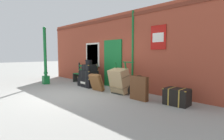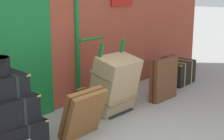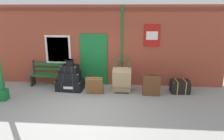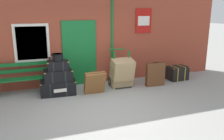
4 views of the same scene
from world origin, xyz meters
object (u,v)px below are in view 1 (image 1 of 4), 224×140
at_px(steamer_trunk_base, 89,82).
at_px(suitcase_cream, 139,88).
at_px(lamp_post, 45,63).
at_px(suitcase_tan, 96,82).
at_px(round_hatbox, 89,62).
at_px(large_brown_trunk, 119,81).
at_px(platform_bench, 85,74).
at_px(steamer_trunk_middle, 88,74).
at_px(steamer_trunk_top, 89,67).
at_px(porters_trolley, 123,86).
at_px(corner_trunk, 177,97).

xyz_separation_m(steamer_trunk_base, suitcase_cream, (3.09, -0.30, 0.17)).
xyz_separation_m(lamp_post, suitcase_tan, (3.06, 0.74, -0.71)).
bearing_deg(suitcase_cream, round_hatbox, 174.83).
distance_m(large_brown_trunk, suitcase_cream, 1.11).
bearing_deg(platform_bench, steamer_trunk_middle, -27.20).
height_order(large_brown_trunk, suitcase_cream, large_brown_trunk).
distance_m(lamp_post, steamer_trunk_top, 2.36).
xyz_separation_m(platform_bench, round_hatbox, (0.94, -0.46, 0.68)).
bearing_deg(suitcase_tan, porters_trolley, 25.87).
bearing_deg(suitcase_tan, lamp_post, -166.35).
height_order(steamer_trunk_top, round_hatbox, round_hatbox).
height_order(steamer_trunk_top, large_brown_trunk, steamer_trunk_top).
relative_size(lamp_post, steamer_trunk_middle, 3.43).
bearing_deg(large_brown_trunk, platform_bench, 169.82).
bearing_deg(steamer_trunk_top, steamer_trunk_base, 168.02).
relative_size(round_hatbox, porters_trolley, 0.28).
height_order(lamp_post, suitcase_tan, lamp_post).
distance_m(steamer_trunk_middle, suitcase_cream, 3.09).
distance_m(lamp_post, steamer_trunk_middle, 2.37).
bearing_deg(corner_trunk, round_hatbox, -178.92).
xyz_separation_m(platform_bench, steamer_trunk_middle, (0.91, -0.47, 0.14)).
xyz_separation_m(large_brown_trunk, suitcase_cream, (1.08, -0.22, -0.09)).
bearing_deg(round_hatbox, large_brown_trunk, -1.72).
bearing_deg(round_hatbox, steamer_trunk_base, 148.38).
height_order(steamer_trunk_base, round_hatbox, round_hatbox).
distance_m(steamer_trunk_base, suitcase_tan, 1.10).
distance_m(steamer_trunk_base, suitcase_cream, 3.11).
bearing_deg(platform_bench, corner_trunk, -4.33).
relative_size(steamer_trunk_top, round_hatbox, 1.95).
height_order(porters_trolley, large_brown_trunk, porters_trolley).
bearing_deg(lamp_post, corner_trunk, 10.73).
bearing_deg(round_hatbox, corner_trunk, 1.08).
relative_size(platform_bench, suitcase_cream, 1.98).
height_order(platform_bench, corner_trunk, platform_bench).
bearing_deg(corner_trunk, large_brown_trunk, -176.40).
bearing_deg(steamer_trunk_middle, corner_trunk, 1.16).
bearing_deg(suitcase_tan, steamer_trunk_middle, 160.82).
relative_size(suitcase_tan, corner_trunk, 0.96).
relative_size(steamer_trunk_base, large_brown_trunk, 1.10).
bearing_deg(corner_trunk, suitcase_cream, -162.14).
height_order(lamp_post, corner_trunk, lamp_post).
relative_size(steamer_trunk_base, steamer_trunk_top, 1.64).
relative_size(steamer_trunk_top, suitcase_tan, 0.93).
distance_m(lamp_post, corner_trunk, 6.39).
height_order(lamp_post, round_hatbox, lamp_post).
bearing_deg(round_hatbox, steamer_trunk_middle, -163.92).
relative_size(round_hatbox, suitcase_cream, 0.41).
bearing_deg(lamp_post, steamer_trunk_middle, 28.09).
bearing_deg(corner_trunk, lamp_post, -169.27).
bearing_deg(suitcase_cream, porters_trolley, 159.90).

